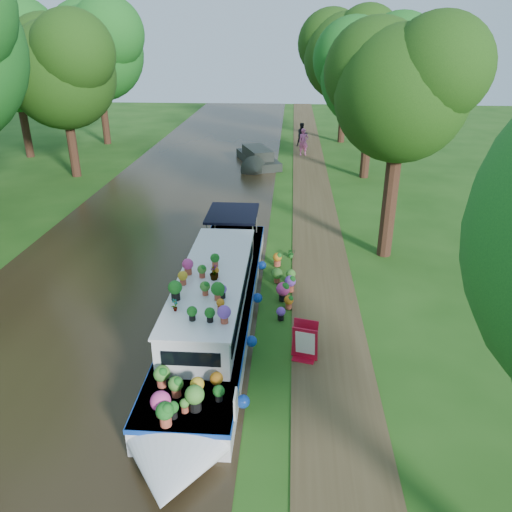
# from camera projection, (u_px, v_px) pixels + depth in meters

# --- Properties ---
(ground) EXTENTS (100.00, 100.00, 0.00)m
(ground) POSITION_uv_depth(u_px,v_px,m) (289.00, 286.00, 17.80)
(ground) COLOR #1C4812
(ground) RESTS_ON ground
(canal_water) EXTENTS (10.00, 100.00, 0.02)m
(canal_water) POSITION_uv_depth(u_px,v_px,m) (125.00, 280.00, 18.18)
(canal_water) COLOR black
(canal_water) RESTS_ON ground
(towpath) EXTENTS (2.20, 100.00, 0.03)m
(towpath) POSITION_uv_depth(u_px,v_px,m) (323.00, 286.00, 17.72)
(towpath) COLOR #43361F
(towpath) RESTS_ON ground
(plant_boat) EXTENTS (2.29, 13.52, 2.30)m
(plant_boat) POSITION_uv_depth(u_px,v_px,m) (214.00, 304.00, 14.86)
(plant_boat) COLOR silver
(plant_boat) RESTS_ON canal_water
(tree_near_overhang) EXTENTS (5.52, 5.28, 8.99)m
(tree_near_overhang) POSITION_uv_depth(u_px,v_px,m) (402.00, 84.00, 17.65)
(tree_near_overhang) COLOR black
(tree_near_overhang) RESTS_ON ground
(tree_near_mid) EXTENTS (6.90, 6.60, 9.40)m
(tree_near_mid) POSITION_uv_depth(u_px,v_px,m) (373.00, 67.00, 28.61)
(tree_near_mid) COLOR black
(tree_near_mid) RESTS_ON ground
(tree_near_far) EXTENTS (7.59, 7.26, 10.30)m
(tree_near_far) POSITION_uv_depth(u_px,v_px,m) (347.00, 50.00, 38.41)
(tree_near_far) COLOR black
(tree_near_far) RESTS_ON ground
(tree_far_c) EXTENTS (7.13, 6.82, 9.59)m
(tree_far_c) POSITION_uv_depth(u_px,v_px,m) (61.00, 65.00, 28.82)
(tree_far_c) COLOR black
(tree_far_c) RESTS_ON ground
(tree_far_d) EXTENTS (8.05, 7.70, 10.85)m
(tree_far_d) POSITION_uv_depth(u_px,v_px,m) (96.00, 45.00, 37.67)
(tree_far_d) COLOR black
(tree_far_d) RESTS_ON ground
(tree_far_h) EXTENTS (7.82, 7.48, 10.49)m
(tree_far_h) POSITION_uv_depth(u_px,v_px,m) (12.00, 51.00, 33.48)
(tree_far_h) COLOR black
(tree_far_h) RESTS_ON ground
(second_boat) EXTENTS (3.47, 6.40, 1.16)m
(second_boat) POSITION_uv_depth(u_px,v_px,m) (258.00, 158.00, 33.85)
(second_boat) COLOR black
(second_boat) RESTS_ON canal_water
(sandwich_board) EXTENTS (0.73, 0.69, 1.09)m
(sandwich_board) POSITION_uv_depth(u_px,v_px,m) (305.00, 343.00, 13.57)
(sandwich_board) COLOR #AD0C22
(sandwich_board) RESTS_ON towpath
(pedestrian_pink) EXTENTS (0.77, 0.58, 1.92)m
(pedestrian_pink) POSITION_uv_depth(u_px,v_px,m) (304.00, 142.00, 36.28)
(pedestrian_pink) COLOR #C35094
(pedestrian_pink) RESTS_ON towpath
(pedestrian_dark) EXTENTS (1.04, 0.91, 1.81)m
(pedestrian_dark) POSITION_uv_depth(u_px,v_px,m) (302.00, 135.00, 39.15)
(pedestrian_dark) COLOR black
(pedestrian_dark) RESTS_ON towpath
(verge_plant) EXTENTS (0.41, 0.38, 0.38)m
(verge_plant) POSITION_uv_depth(u_px,v_px,m) (291.00, 253.00, 19.96)
(verge_plant) COLOR #1D621F
(verge_plant) RESTS_ON ground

